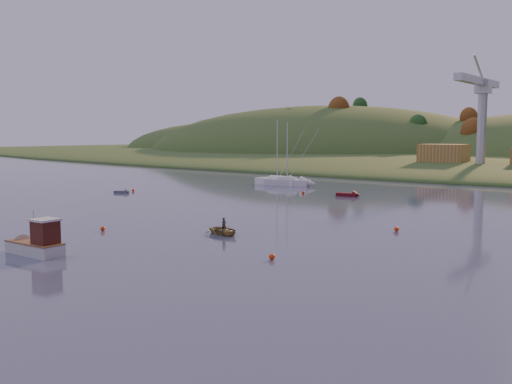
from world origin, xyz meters
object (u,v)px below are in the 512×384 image
Objects in this scene: fishing_boat at (32,243)px; sailboat_near at (287,182)px; sailboat_far at (277,181)px; grey_dinghy at (124,192)px; red_tender at (351,195)px; canoe at (224,230)px.

sailboat_near is (-18.90, 63.97, -0.14)m from fishing_boat.
sailboat_near is at bearing -6.70° from sailboat_far.
grey_dinghy is (-32.40, 35.83, -0.70)m from fishing_boat.
sailboat_near is at bearing 35.69° from grey_dinghy.
sailboat_near is 21.03m from red_tender.
sailboat_near is at bearing 41.86° from canoe.
sailboat_near reaches higher than fishing_boat.
sailboat_near is 4.24× the size of grey_dinghy.
red_tender is at bearing -24.30° from sailboat_far.
sailboat_near is 31.21m from grey_dinghy.
red_tender reaches higher than canoe.
sailboat_far is at bearing 40.26° from grey_dinghy.
fishing_boat is at bearing -86.64° from sailboat_near.
sailboat_near is 53.74m from canoe.
fishing_boat reaches higher than canoe.
canoe is (28.02, -47.61, -0.39)m from sailboat_far.
grey_dinghy is at bearing -111.24° from sailboat_far.
sailboat_near is 0.97× the size of sailboat_far.
sailboat_near is at bearing 143.79° from red_tender.
fishing_boat is 1.64× the size of red_tender.
sailboat_far reaches higher than grey_dinghy.
red_tender is at bearing 23.42° from canoe.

